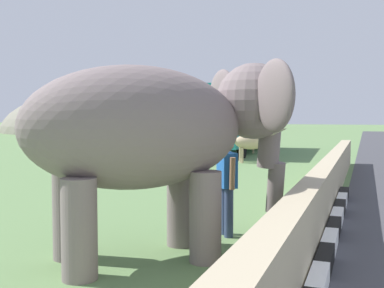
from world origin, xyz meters
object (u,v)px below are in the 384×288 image
at_px(bus_teal, 233,115).
at_px(cow_near, 259,138).
at_px(elephant, 161,130).
at_px(cow_mid, 250,142).
at_px(person_handler, 227,181).

height_order(bus_teal, cow_near, bus_teal).
xyz_separation_m(elephant, bus_teal, (18.33, 4.13, 0.27)).
height_order(elephant, cow_mid, elephant).
relative_size(person_handler, cow_mid, 0.88).
distance_m(bus_teal, cow_mid, 5.49).
distance_m(person_handler, cow_near, 16.87).
height_order(person_handler, cow_near, person_handler).
relative_size(person_handler, bus_teal, 0.18).
relative_size(bus_teal, cow_near, 5.28).
relative_size(elephant, cow_near, 2.18).
height_order(person_handler, bus_teal, bus_teal).
relative_size(bus_teal, cow_mid, 4.99).
height_order(elephant, cow_near, elephant).
bearing_deg(elephant, person_handler, -20.50).
distance_m(elephant, cow_mid, 13.61).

